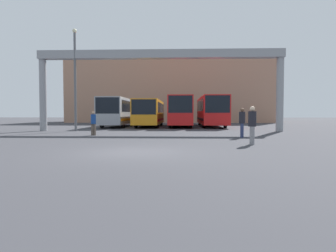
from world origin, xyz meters
TOP-DOWN VIEW (x-y plane):
  - ground_plane at (0.00, 0.00)m, footprint 200.00×200.00m
  - building_backdrop at (0.00, 42.14)m, footprint 34.24×12.00m
  - overhead_gantry at (0.00, 13.80)m, footprint 20.71×0.80m
  - bus_slot_0 at (-5.31, 22.15)m, footprint 2.56×10.06m
  - bus_slot_1 at (-1.77, 22.81)m, footprint 2.63×11.37m
  - bus_slot_2 at (1.77, 23.08)m, footprint 2.55×11.92m
  - bus_slot_3 at (5.31, 23.01)m, footprint 2.60×11.78m
  - pedestrian_near_right at (5.24, 3.05)m, footprint 0.39×0.39m
  - pedestrian_mid_right at (5.62, 7.27)m, footprint 0.39×0.39m
  - pedestrian_near_center at (-4.20, 8.73)m, footprint 0.35×0.35m
  - lamp_post at (-7.12, 13.49)m, footprint 0.36×0.36m

SIDE VIEW (x-z plane):
  - ground_plane at x=0.00m, z-range 0.00..0.00m
  - pedestrian_near_center at x=-4.20m, z-range 0.05..1.71m
  - pedestrian_near_right at x=5.24m, z-range 0.06..1.91m
  - pedestrian_mid_right at x=5.62m, z-range 0.06..1.91m
  - bus_slot_1 at x=-1.77m, z-range 0.23..3.20m
  - bus_slot_0 at x=-5.31m, z-range 0.24..3.41m
  - bus_slot_2 at x=1.77m, z-range 0.25..3.58m
  - bus_slot_3 at x=5.31m, z-range 0.25..3.59m
  - lamp_post at x=-7.12m, z-range 0.36..8.99m
  - building_backdrop at x=0.00m, z-range 0.00..10.83m
  - overhead_gantry at x=0.00m, z-range 2.12..8.96m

